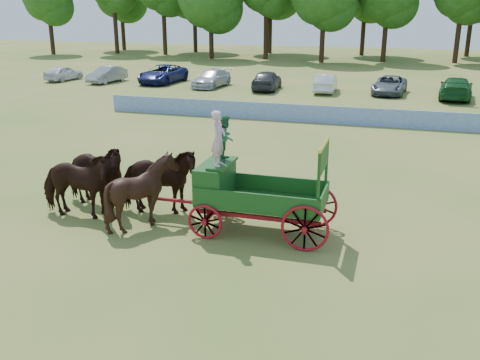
% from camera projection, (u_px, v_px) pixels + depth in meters
% --- Properties ---
extents(ground, '(160.00, 160.00, 0.00)m').
position_uv_depth(ground, '(236.00, 249.00, 15.40)').
color(ground, olive).
rests_on(ground, ground).
extents(horse_lead_left, '(2.79, 1.42, 2.29)m').
position_uv_depth(horse_lead_left, '(76.00, 185.00, 17.34)').
color(horse_lead_left, black).
rests_on(horse_lead_left, ground).
extents(horse_lead_right, '(2.85, 1.57, 2.29)m').
position_uv_depth(horse_lead_right, '(94.00, 175.00, 18.35)').
color(horse_lead_right, black).
rests_on(horse_lead_right, ground).
extents(horse_wheel_left, '(2.46, 2.29, 2.30)m').
position_uv_depth(horse_wheel_left, '(143.00, 192.00, 16.69)').
color(horse_wheel_left, black).
rests_on(horse_wheel_left, ground).
extents(horse_wheel_right, '(2.91, 1.78, 2.29)m').
position_uv_depth(horse_wheel_right, '(158.00, 181.00, 17.69)').
color(horse_wheel_right, black).
rests_on(horse_wheel_right, ground).
extents(farm_dray, '(6.00, 2.00, 3.80)m').
position_uv_depth(farm_dray, '(239.00, 181.00, 16.25)').
color(farm_dray, maroon).
rests_on(farm_dray, ground).
extents(sponsor_banner, '(26.00, 0.08, 1.05)m').
position_uv_depth(sponsor_banner, '(308.00, 114.00, 31.90)').
color(sponsor_banner, '#1D3F9D').
rests_on(sponsor_banner, ground).
extents(parked_cars, '(51.02, 7.57, 1.63)m').
position_uv_depth(parked_cars, '(333.00, 83.00, 42.95)').
color(parked_cars, silver).
rests_on(parked_cars, ground).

